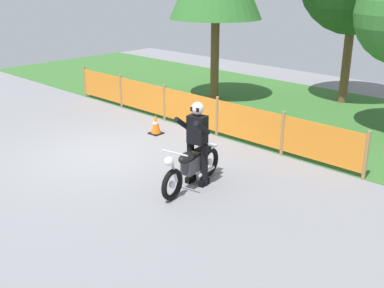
{
  "coord_description": "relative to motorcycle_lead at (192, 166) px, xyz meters",
  "views": [
    {
      "loc": [
        8.46,
        -5.88,
        3.95
      ],
      "look_at": [
        2.67,
        0.16,
        0.9
      ],
      "focal_mm": 43.44,
      "sensor_mm": 36.0,
      "label": 1
    }
  ],
  "objects": [
    {
      "name": "motorcycle_lead",
      "position": [
        0.0,
        0.0,
        0.0
      ],
      "size": [
        0.61,
        1.92,
        0.92
      ],
      "rotation": [
        0.0,
        0.0,
        -1.39
      ],
      "color": "black",
      "rests_on": "ground"
    },
    {
      "name": "grass_verge",
      "position": [
        -2.68,
        6.12,
        -0.44
      ],
      "size": [
        24.0,
        6.85,
        0.01
      ],
      "primitive_type": "cube",
      "color": "#386B2D",
      "rests_on": "ground"
    },
    {
      "name": "rider_lead",
      "position": [
        -0.04,
        0.18,
        0.47
      ],
      "size": [
        0.62,
        0.63,
        1.69
      ],
      "rotation": [
        0.0,
        0.0,
        -1.39
      ],
      "color": "black",
      "rests_on": "ground"
    },
    {
      "name": "barrier_fence",
      "position": [
        -2.68,
        2.7,
        0.1
      ],
      "size": [
        10.02,
        0.08,
        1.05
      ],
      "color": "#997547",
      "rests_on": "ground"
    },
    {
      "name": "ground",
      "position": [
        -2.68,
        -0.14,
        -0.45
      ],
      "size": [
        24.0,
        24.0,
        0.02
      ],
      "primitive_type": "cube",
      "color": "gray"
    },
    {
      "name": "traffic_cone",
      "position": [
        -2.95,
        1.71,
        -0.18
      ],
      "size": [
        0.32,
        0.32,
        0.53
      ],
      "color": "black",
      "rests_on": "ground"
    }
  ]
}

